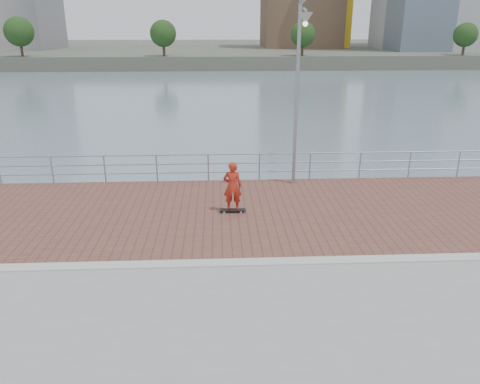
{
  "coord_description": "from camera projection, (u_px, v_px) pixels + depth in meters",
  "views": [
    {
      "loc": [
        -0.64,
        -10.98,
        5.99
      ],
      "look_at": [
        0.0,
        2.0,
        1.3
      ],
      "focal_mm": 35.0,
      "sensor_mm": 36.0,
      "label": 1
    }
  ],
  "objects": [
    {
      "name": "curb",
      "position": [
        244.0,
        263.0,
        12.37
      ],
      "size": [
        40.0,
        0.4,
        0.06
      ],
      "primitive_type": "cube",
      "color": "#B7B5AD",
      "rests_on": "seawall"
    },
    {
      "name": "guardrail",
      "position": [
        234.0,
        164.0,
        18.72
      ],
      "size": [
        39.06,
        0.06,
        1.13
      ],
      "color": "#8C9EA8",
      "rests_on": "brick_lane"
    },
    {
      "name": "shoreline_trees",
      "position": [
        158.0,
        34.0,
        82.77
      ],
      "size": [
        109.29,
        5.05,
        6.73
      ],
      "color": "#473323",
      "rests_on": "far_shore"
    },
    {
      "name": "skateboarder",
      "position": [
        232.0,
        186.0,
        15.4
      ],
      "size": [
        0.62,
        0.41,
        1.67
      ],
      "primitive_type": "imported",
      "rotation": [
        0.0,
        0.0,
        3.12
      ],
      "color": "#AD2717",
      "rests_on": "skateboard"
    },
    {
      "name": "street_lamp",
      "position": [
        300.0,
        61.0,
        16.52
      ],
      "size": [
        0.49,
        1.42,
        6.69
      ],
      "color": "gray",
      "rests_on": "brick_lane"
    },
    {
      "name": "far_shore",
      "position": [
        218.0,
        50.0,
        127.74
      ],
      "size": [
        320.0,
        95.0,
        2.5
      ],
      "primitive_type": "cube",
      "color": "#4C5142",
      "rests_on": "ground"
    },
    {
      "name": "skateboard",
      "position": [
        233.0,
        210.0,
        15.68
      ],
      "size": [
        0.87,
        0.24,
        0.1
      ],
      "rotation": [
        0.0,
        0.0,
        -0.02
      ],
      "color": "black",
      "rests_on": "brick_lane"
    },
    {
      "name": "water",
      "position": [
        243.0,
        327.0,
        13.06
      ],
      "size": [
        400.0,
        400.0,
        0.0
      ],
      "primitive_type": "plane",
      "color": "slate",
      "rests_on": "ground"
    },
    {
      "name": "brick_lane",
      "position": [
        238.0,
        212.0,
        15.76
      ],
      "size": [
        40.0,
        6.8,
        0.02
      ],
      "primitive_type": "cube",
      "color": "brown",
      "rests_on": "seawall"
    }
  ]
}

